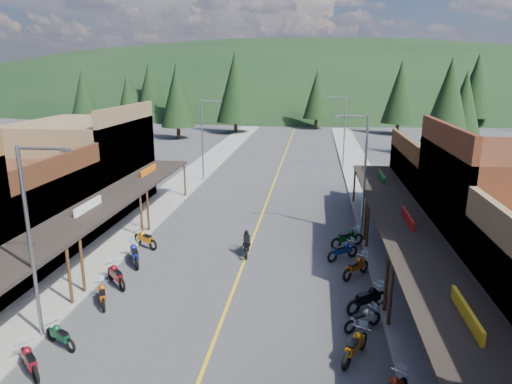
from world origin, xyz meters
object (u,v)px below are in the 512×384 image
(streetlight_1, at_px, (204,136))
(bike_east_5, at_px, (355,345))
(pine_4, at_px, (400,92))
(bike_west_6, at_px, (102,294))
(shop_west_2, at_px, (7,216))
(streetlight_0, at_px, (33,236))
(streetlight_2, at_px, (363,170))
(streetlight_3, at_px, (343,129))
(shop_east_3, at_px, (454,190))
(bike_west_4, at_px, (29,359))
(bike_east_10, at_px, (347,237))
(pine_9, at_px, (464,103))
(pine_3, at_px, (317,94))
(bike_west_5, at_px, (60,335))
(pine_7, at_px, (149,87))
(bike_west_9, at_px, (145,238))
(bike_east_6, at_px, (363,318))
(shop_west_3, at_px, (85,166))
(pine_8, at_px, (128,106))
(bike_east_8, at_px, (356,266))
(pine_1, at_px, (177,88))
(bike_west_7, at_px, (116,274))
(pine_10, at_px, (177,96))
(bike_east_9, at_px, (343,250))
(pine_5, at_px, (476,85))
(pine_2, at_px, (235,87))
(pedestrian_east_a, at_px, (412,289))
(pedestrian_east_b, at_px, (370,194))
(pine_11, at_px, (449,100))
(pine_0, at_px, (83,94))
(rider_on_bike, at_px, (247,244))
(bike_west_8, at_px, (134,253))
(bike_east_7, at_px, (368,298))

(streetlight_1, height_order, bike_east_5, streetlight_1)
(pine_4, bearing_deg, bike_west_6, -110.69)
(shop_west_2, relative_size, streetlight_0, 1.36)
(streetlight_2, bearing_deg, streetlight_3, 90.00)
(streetlight_3, bearing_deg, shop_east_3, -70.01)
(bike_west_4, height_order, bike_east_10, bike_east_10)
(pine_4, relative_size, pine_9, 1.16)
(pine_3, height_order, bike_west_5, pine_3)
(streetlight_3, distance_m, pine_7, 60.34)
(bike_west_9, bearing_deg, bike_east_6, -89.17)
(shop_west_3, relative_size, pine_8, 1.09)
(bike_east_8, bearing_deg, streetlight_3, 127.58)
(streetlight_0, relative_size, pine_3, 0.73)
(streetlight_3, bearing_deg, pine_3, 94.69)
(pine_1, height_order, pine_7, same)
(bike_west_4, xyz_separation_m, bike_east_10, (12.20, 13.94, 0.08))
(bike_west_4, relative_size, bike_west_7, 0.92)
(pine_10, bearing_deg, pine_8, -111.80)
(streetlight_3, relative_size, bike_west_9, 3.69)
(bike_east_10, bearing_deg, bike_east_9, -44.14)
(shop_west_2, bearing_deg, pine_5, 55.81)
(pine_1, bearing_deg, bike_east_6, -67.81)
(streetlight_3, height_order, pine_8, pine_8)
(streetlight_0, relative_size, bike_west_5, 4.29)
(streetlight_2, height_order, pine_10, pine_10)
(pine_3, distance_m, bike_west_4, 75.16)
(pine_2, height_order, pedestrian_east_a, pine_2)
(pine_3, xyz_separation_m, pedestrian_east_a, (4.44, -67.70, -5.44))
(pedestrian_east_b, bearing_deg, bike_east_9, 77.82)
(bike_west_5, relative_size, bike_west_6, 0.95)
(shop_west_2, bearing_deg, pine_11, 47.08)
(bike_east_6, relative_size, bike_east_10, 0.81)
(streetlight_0, relative_size, bike_east_8, 3.70)
(pine_0, relative_size, rider_on_bike, 5.05)
(pine_10, height_order, bike_west_7, pine_10)
(shop_west_2, xyz_separation_m, bike_west_9, (7.31, 2.39, -1.91))
(pine_9, bearing_deg, pine_3, 133.60)
(streetlight_1, height_order, bike_east_6, streetlight_1)
(bike_west_8, bearing_deg, pine_0, 89.60)
(pine_2, height_order, pine_7, pine_2)
(streetlight_1, relative_size, pine_9, 0.74)
(pine_0, height_order, pedestrian_east_b, pine_0)
(pine_1, relative_size, bike_west_5, 6.70)
(shop_east_3, distance_m, bike_west_9, 21.53)
(pine_1, xyz_separation_m, bike_east_9, (29.64, -66.29, -6.63))
(bike_east_5, relative_size, pedestrian_east_a, 1.22)
(bike_west_8, bearing_deg, bike_east_7, -46.00)
(bike_west_8, height_order, pedestrian_east_b, pedestrian_east_b)
(streetlight_1, distance_m, pine_5, 64.73)
(pine_2, distance_m, pine_5, 46.17)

